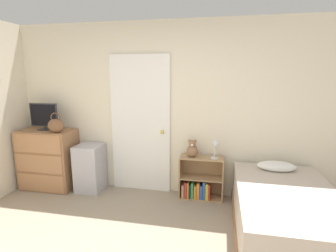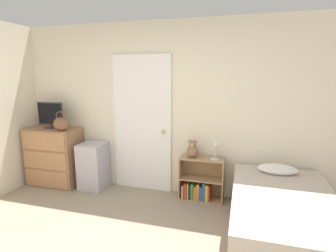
# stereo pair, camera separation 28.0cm
# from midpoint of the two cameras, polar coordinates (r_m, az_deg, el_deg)

# --- Properties ---
(wall_back) EXTENTS (10.00, 0.06, 2.55)m
(wall_back) POSITION_cam_midpoint_polar(r_m,az_deg,el_deg) (3.93, -3.37, 3.61)
(wall_back) COLOR beige
(wall_back) RESTS_ON ground_plane
(door_closed) EXTENTS (0.92, 0.09, 2.08)m
(door_closed) POSITION_cam_midpoint_polar(r_m,az_deg,el_deg) (4.02, -8.00, 0.29)
(door_closed) COLOR white
(door_closed) RESTS_ON ground_plane
(dresser) EXTENTS (0.85, 0.47, 0.94)m
(dresser) POSITION_cam_midpoint_polar(r_m,az_deg,el_deg) (4.66, -26.17, -6.49)
(dresser) COLOR #996B47
(dresser) RESTS_ON ground_plane
(tv) EXTENTS (0.46, 0.16, 0.42)m
(tv) POSITION_cam_midpoint_polar(r_m,az_deg,el_deg) (4.54, -27.04, 1.93)
(tv) COLOR #2D2D33
(tv) RESTS_ON dresser
(handbag) EXTENTS (0.26, 0.13, 0.30)m
(handbag) POSITION_cam_midpoint_polar(r_m,az_deg,el_deg) (4.26, -24.95, 0.09)
(handbag) COLOR brown
(handbag) RESTS_ON dresser
(storage_bin) EXTENTS (0.38, 0.40, 0.73)m
(storage_bin) POSITION_cam_midpoint_polar(r_m,az_deg,el_deg) (4.34, -18.39, -8.64)
(storage_bin) COLOR #ADADB7
(storage_bin) RESTS_ON ground_plane
(bookshelf) EXTENTS (0.63, 0.26, 0.63)m
(bookshelf) POSITION_cam_midpoint_polar(r_m,az_deg,el_deg) (3.94, 4.71, -12.25)
(bookshelf) COLOR tan
(bookshelf) RESTS_ON ground_plane
(teddy_bear) EXTENTS (0.17, 0.17, 0.25)m
(teddy_bear) POSITION_cam_midpoint_polar(r_m,az_deg,el_deg) (3.78, 3.20, -5.11)
(teddy_bear) COLOR #8C6647
(teddy_bear) RESTS_ON bookshelf
(desk_lamp) EXTENTS (0.12, 0.12, 0.28)m
(desk_lamp) POSITION_cam_midpoint_polar(r_m,az_deg,el_deg) (3.69, 8.25, -4.24)
(desk_lamp) COLOR silver
(desk_lamp) RESTS_ON bookshelf
(bed) EXTENTS (1.09, 1.81, 0.67)m
(bed) POSITION_cam_midpoint_polar(r_m,az_deg,el_deg) (3.26, 21.92, -17.34)
(bed) COLOR #996B47
(bed) RESTS_ON ground_plane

